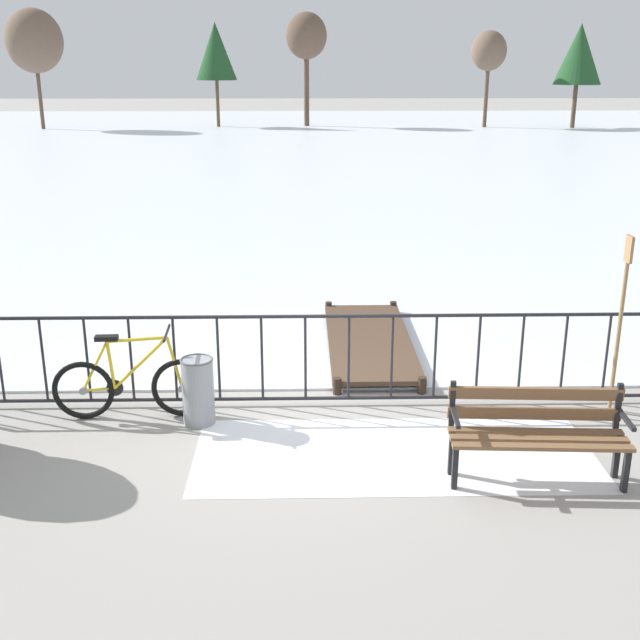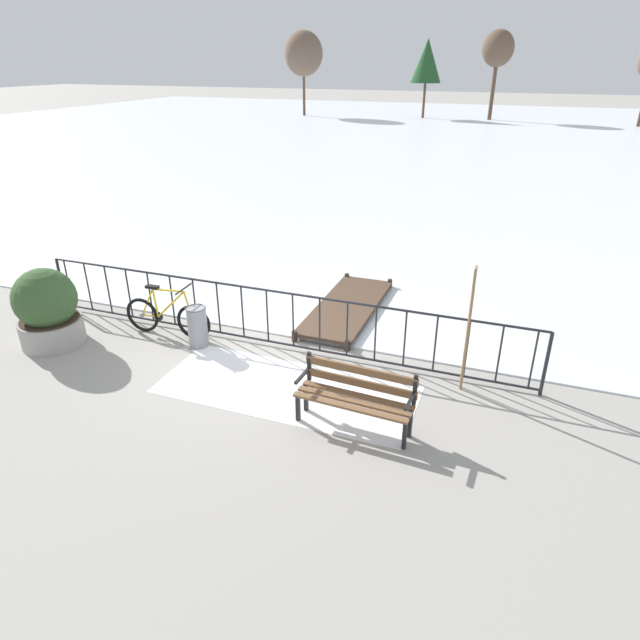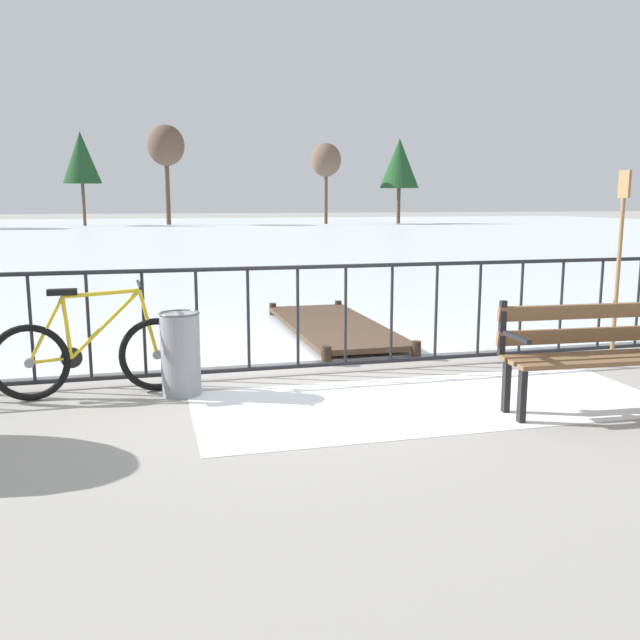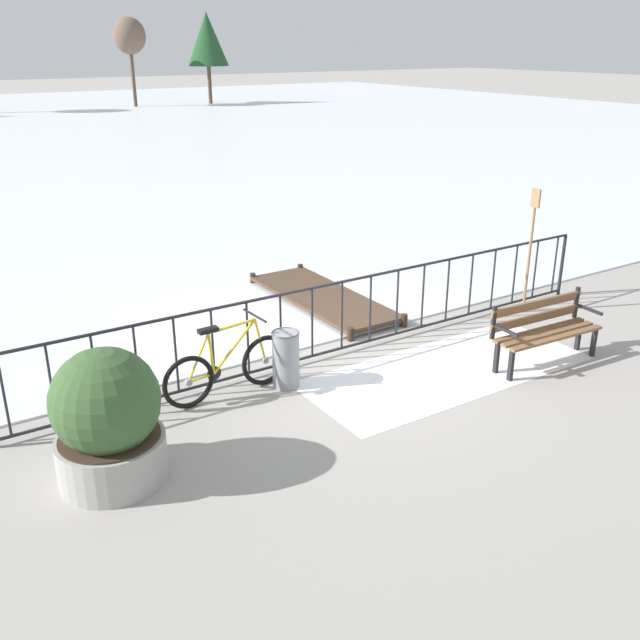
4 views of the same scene
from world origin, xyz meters
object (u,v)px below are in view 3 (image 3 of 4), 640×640
at_px(trash_bin, 181,353).
at_px(bicycle_near_railing, 94,354).
at_px(park_bench, 597,347).
at_px(oar_upright, 619,253).

bearing_deg(trash_bin, bicycle_near_railing, 168.06).
bearing_deg(park_bench, bicycle_near_railing, 160.67).
height_order(bicycle_near_railing, trash_bin, bicycle_near_railing).
bearing_deg(bicycle_near_railing, oar_upright, 0.28).
distance_m(bicycle_near_railing, park_bench, 4.21).
relative_size(park_bench, trash_bin, 2.22).
bearing_deg(bicycle_near_railing, trash_bin, -11.94).
distance_m(trash_bin, oar_upright, 4.57).
xyz_separation_m(bicycle_near_railing, trash_bin, (0.72, -0.15, 0.00)).
relative_size(park_bench, oar_upright, 0.82).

